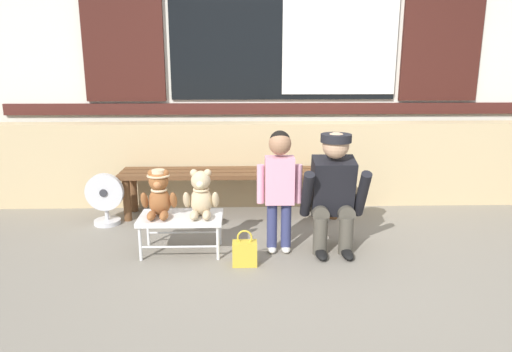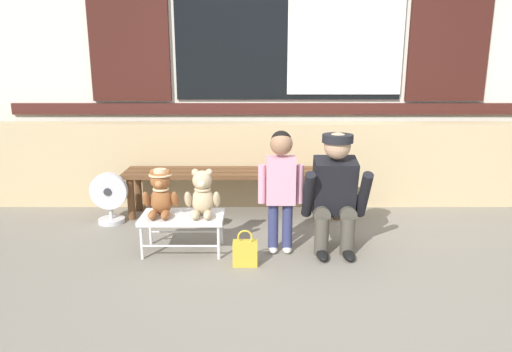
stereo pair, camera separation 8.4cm
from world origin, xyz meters
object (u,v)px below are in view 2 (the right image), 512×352
(teddy_bear_plain, at_px, (200,195))
(child_standing, at_px, (279,179))
(floor_fan, at_px, (107,198))
(wooden_bench_long, at_px, (233,178))
(adult_crouching, at_px, (334,192))
(small_display_bench, at_px, (181,219))
(handbag_on_ground, at_px, (243,253))
(teddy_bear_with_hat, at_px, (159,194))

(teddy_bear_plain, relative_size, child_standing, 0.38)
(teddy_bear_plain, xyz_separation_m, floor_fan, (-0.93, 0.66, -0.23))
(wooden_bench_long, bearing_deg, adult_crouching, -47.40)
(floor_fan, bearing_deg, teddy_bear_plain, -35.22)
(wooden_bench_long, height_order, small_display_bench, wooden_bench_long)
(small_display_bench, bearing_deg, handbag_on_ground, -27.19)
(teddy_bear_with_hat, height_order, teddy_bear_plain, same)
(adult_crouching, xyz_separation_m, handbag_on_ground, (-0.69, -0.27, -0.38))
(small_display_bench, relative_size, floor_fan, 1.33)
(teddy_bear_plain, height_order, floor_fan, teddy_bear_plain)
(small_display_bench, xyz_separation_m, teddy_bear_plain, (0.16, 0.00, 0.20))
(teddy_bear_with_hat, height_order, child_standing, child_standing)
(child_standing, bearing_deg, teddy_bear_with_hat, 179.63)
(wooden_bench_long, relative_size, handbag_on_ground, 7.72)
(teddy_bear_with_hat, relative_size, adult_crouching, 0.38)
(teddy_bear_with_hat, bearing_deg, wooden_bench_long, 59.62)
(small_display_bench, xyz_separation_m, teddy_bear_with_hat, (-0.16, 0.00, 0.21))
(small_display_bench, distance_m, floor_fan, 1.01)
(wooden_bench_long, relative_size, teddy_bear_plain, 5.78)
(handbag_on_ground, bearing_deg, teddy_bear_plain, 142.54)
(child_standing, bearing_deg, handbag_on_ground, -137.20)
(small_display_bench, distance_m, adult_crouching, 1.20)
(teddy_bear_plain, distance_m, adult_crouching, 1.02)
(adult_crouching, relative_size, floor_fan, 1.98)
(handbag_on_ground, bearing_deg, wooden_bench_long, 96.08)
(floor_fan, bearing_deg, child_standing, -23.39)
(child_standing, xyz_separation_m, adult_crouching, (0.42, 0.02, -0.11))
(child_standing, distance_m, adult_crouching, 0.44)
(small_display_bench, height_order, teddy_bear_plain, teddy_bear_plain)
(wooden_bench_long, bearing_deg, small_display_bench, -112.18)
(child_standing, distance_m, floor_fan, 1.70)
(child_standing, xyz_separation_m, handbag_on_ground, (-0.27, -0.25, -0.50))
(wooden_bench_long, height_order, handbag_on_ground, wooden_bench_long)
(adult_crouching, height_order, handbag_on_ground, adult_crouching)
(handbag_on_ground, bearing_deg, child_standing, 42.80)
(handbag_on_ground, bearing_deg, floor_fan, 144.18)
(wooden_bench_long, bearing_deg, floor_fan, -167.83)
(wooden_bench_long, distance_m, handbag_on_ground, 1.19)
(child_standing, relative_size, handbag_on_ground, 3.52)
(small_display_bench, relative_size, child_standing, 0.67)
(small_display_bench, height_order, teddy_bear_with_hat, teddy_bear_with_hat)
(wooden_bench_long, distance_m, floor_fan, 1.17)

